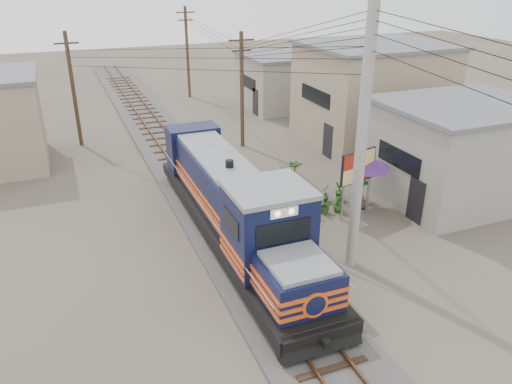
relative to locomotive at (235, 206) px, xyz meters
name	(u,v)px	position (x,y,z in m)	size (l,w,h in m)	color
ground	(261,276)	(0.00, -2.80, -1.63)	(120.00, 120.00, 0.00)	#473F35
ballast	(190,177)	(0.00, 7.20, -1.55)	(3.60, 70.00, 0.16)	#595651
track	(190,174)	(0.00, 7.20, -1.37)	(1.15, 70.00, 0.12)	#51331E
locomotive	(235,206)	(0.00, 0.00, 0.00)	(2.73, 14.86, 3.68)	black
utility_pole_main	(362,139)	(3.50, -3.30, 3.37)	(0.40, 0.40, 10.00)	#9E9B93
wooden_pole_mid	(242,88)	(4.50, 11.20, 2.05)	(1.60, 0.24, 7.00)	#4C3826
wooden_pole_far	(187,51)	(4.80, 25.20, 2.30)	(1.60, 0.24, 7.50)	#4C3826
wooden_pole_left	(73,88)	(-5.00, 15.20, 2.05)	(1.60, 0.24, 7.00)	#4C3826
power_lines	(187,36)	(-0.14, 5.70, 5.93)	(9.65, 19.00, 3.30)	black
shophouse_front	(459,151)	(11.50, 0.20, 0.73)	(7.35, 6.30, 4.70)	gray
shophouse_mid	(372,93)	(12.50, 9.20, 1.48)	(8.40, 7.35, 6.20)	gray
shophouse_back	(283,80)	(11.00, 19.20, 0.48)	(6.30, 6.30, 4.20)	gray
billboard	(358,169)	(5.84, 0.19, 0.67)	(1.99, 0.63, 3.13)	#99999E
market_umbrella	(365,161)	(6.55, 0.73, 0.71)	(2.90, 2.90, 2.66)	black
vendor	(356,182)	(6.83, 1.71, -0.76)	(0.64, 0.42, 1.74)	black
plant_nursery	(307,196)	(4.24, 1.84, -1.12)	(3.53, 3.17, 1.13)	#265418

